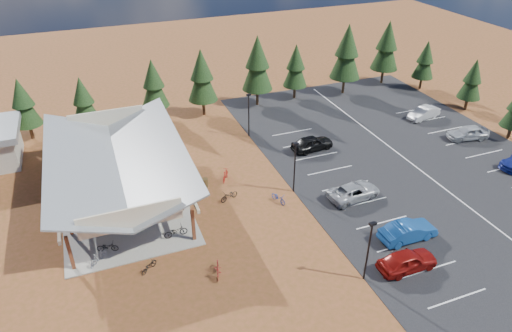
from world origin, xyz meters
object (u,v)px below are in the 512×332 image
at_px(bike_0, 107,247).
at_px(car_1, 408,231).
at_px(bike_2, 102,192).
at_px(bike_6, 144,165).
at_px(bike_15, 225,175).
at_px(bike_4, 176,231).
at_px(bike_7, 135,161).
at_px(bike_11, 218,269).
at_px(bike_14, 279,198).
at_px(trash_bin_1, 205,183).
at_px(bike_12, 149,266).
at_px(bike_3, 105,168).
at_px(bike_pavilion, 117,160).
at_px(car_4, 312,143).
at_px(bike_1, 100,198).
at_px(bike_9, 98,257).
at_px(bike_16, 229,195).
at_px(car_0, 407,261).
at_px(bike_5, 161,190).
at_px(car_2, 354,192).
at_px(trash_bin_0, 191,188).
at_px(lamp_post_0, 369,247).
at_px(car_8, 468,133).
at_px(lamp_post_2, 249,112).
at_px(lamp_post_1, 295,164).
at_px(car_9, 424,113).

distance_m(bike_0, car_1, 23.74).
height_order(bike_0, bike_2, bike_0).
relative_size(bike_6, bike_15, 0.92).
relative_size(bike_4, bike_7, 1.12).
relative_size(bike_11, bike_14, 1.03).
height_order(trash_bin_1, bike_12, trash_bin_1).
distance_m(bike_3, bike_7, 2.92).
relative_size(bike_pavilion, car_4, 4.16).
bearing_deg(car_1, bike_2, 55.34).
bearing_deg(bike_pavilion, bike_1, -164.04).
distance_m(bike_2, bike_6, 5.45).
relative_size(bike_9, car_1, 0.38).
bearing_deg(car_1, bike_pavilion, 54.15).
bearing_deg(bike_16, car_1, 28.00).
bearing_deg(car_0, bike_pavilion, 46.82).
distance_m(trash_bin_1, bike_5, 4.17).
xyz_separation_m(bike_4, car_2, (16.33, -0.43, 0.13)).
height_order(car_0, car_4, car_4).
height_order(bike_12, car_4, car_4).
height_order(bike_0, bike_16, bike_16).
height_order(bike_2, bike_12, bike_2).
distance_m(trash_bin_0, bike_6, 6.47).
xyz_separation_m(bike_2, bike_3, (0.67, 4.10, 0.06)).
relative_size(lamp_post_0, bike_16, 2.77).
distance_m(bike_5, bike_16, 6.34).
bearing_deg(car_8, bike_pavilion, -82.52).
bearing_deg(lamp_post_2, bike_pavilion, -154.98).
relative_size(lamp_post_1, car_0, 1.12).
relative_size(bike_1, bike_12, 1.07).
distance_m(bike_pavilion, bike_12, 11.09).
height_order(bike_pavilion, bike_11, bike_pavilion).
height_order(lamp_post_0, car_8, lamp_post_0).
relative_size(bike_2, car_1, 0.33).
distance_m(bike_1, car_2, 22.90).
bearing_deg(trash_bin_0, car_0, -51.45).
height_order(bike_0, bike_6, bike_6).
distance_m(car_1, car_9, 24.22).
distance_m(bike_7, car_0, 27.71).
bearing_deg(bike_11, car_2, 34.44).
bearing_deg(bike_9, lamp_post_1, -124.58).
height_order(bike_pavilion, lamp_post_1, lamp_post_1).
bearing_deg(bike_11, bike_4, 126.22).
relative_size(trash_bin_1, bike_16, 0.48).
distance_m(car_0, car_2, 9.36).
height_order(car_1, car_9, car_1).
height_order(bike_5, bike_11, bike_5).
distance_m(bike_5, bike_9, 9.38).
bearing_deg(trash_bin_1, bike_9, -145.39).
height_order(bike_1, bike_14, bike_1).
xyz_separation_m(bike_11, car_8, (32.48, 10.20, 0.27)).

